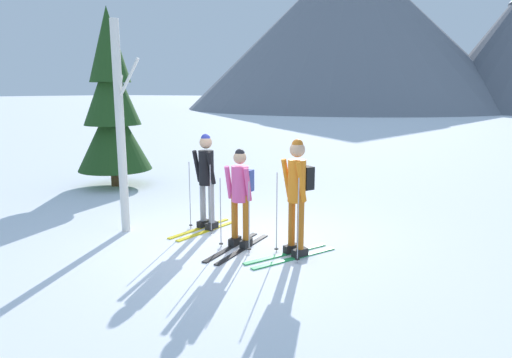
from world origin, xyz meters
name	(u,v)px	position (x,y,z in m)	size (l,w,h in m)	color
ground_plane	(240,241)	(0.00, 0.00, 0.00)	(400.00, 400.00, 0.00)	white
skier_in_black	(206,177)	(-0.92, 0.35, 1.01)	(0.61, 1.58, 1.80)	yellow
skier_in_pink	(240,193)	(0.13, -0.21, 0.93)	(0.61, 1.61, 1.66)	black
skier_in_orange	(297,190)	(1.11, -0.16, 1.07)	(1.05, 1.55, 1.86)	green
pine_tree_near	(112,106)	(-5.32, 2.49, 2.16)	(1.96, 1.96, 4.73)	#51381E
birch_tree_tall	(121,127)	(-2.18, -0.46, 1.93)	(0.78, 0.40, 3.79)	silver
mountain_ridge_distant	(398,27)	(-8.74, 60.12, 11.19)	(62.93, 46.62, 22.43)	slate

